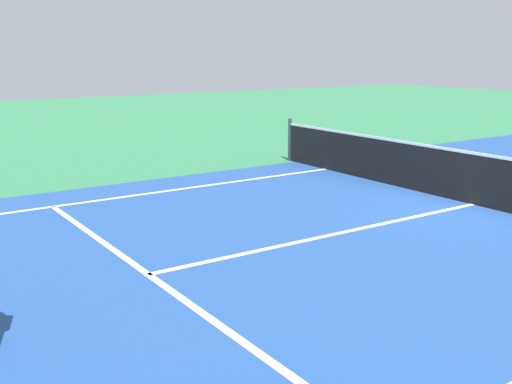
{
  "coord_description": "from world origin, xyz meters",
  "views": [
    {
      "loc": [
        6.7,
        -9.3,
        2.72
      ],
      "look_at": [
        0.53,
        -5.13,
        1.0
      ],
      "focal_mm": 42.71,
      "sensor_mm": 36.0,
      "label": 1
    }
  ],
  "objects": [
    {
      "name": "ground_plane",
      "position": [
        0.0,
        0.0,
        0.0
      ],
      "size": [
        60.0,
        60.0,
        0.0
      ],
      "primitive_type": "plane",
      "color": "#337F51"
    },
    {
      "name": "court_surface_inbounds",
      "position": [
        0.0,
        0.0,
        0.0
      ],
      "size": [
        10.62,
        24.4,
        0.0
      ],
      "primitive_type": "cube",
      "color": "#234C93",
      "rests_on": "ground_plane"
    },
    {
      "name": "line_sideline_left",
      "position": [
        -4.11,
        -5.95,
        0.0
      ],
      "size": [
        0.1,
        11.89,
        0.01
      ],
      "primitive_type": "cube",
      "color": "white",
      "rests_on": "ground_plane"
    },
    {
      "name": "line_service_near",
      "position": [
        0.0,
        -6.4,
        0.0
      ],
      "size": [
        8.22,
        0.1,
        0.01
      ],
      "primitive_type": "cube",
      "color": "white",
      "rests_on": "ground_plane"
    },
    {
      "name": "line_center_service",
      "position": [
        0.0,
        -3.2,
        0.0
      ],
      "size": [
        0.1,
        6.4,
        0.01
      ],
      "primitive_type": "cube",
      "color": "white",
      "rests_on": "ground_plane"
    },
    {
      "name": "net",
      "position": [
        0.0,
        0.0,
        0.49
      ],
      "size": [
        11.15,
        0.09,
        1.07
      ],
      "color": "#33383D",
      "rests_on": "ground_plane"
    }
  ]
}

